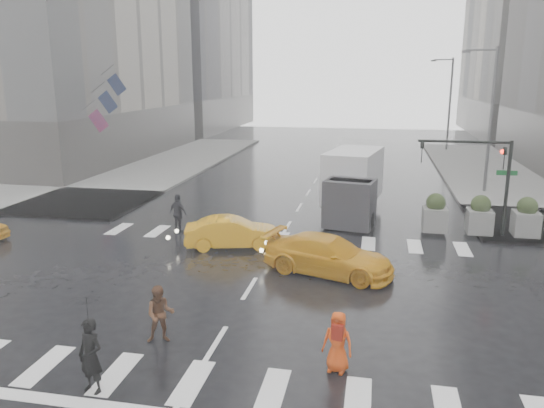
% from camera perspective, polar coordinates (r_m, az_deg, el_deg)
% --- Properties ---
extents(ground, '(120.00, 120.00, 0.00)m').
position_cam_1_polar(ground, '(18.87, -2.43, -9.05)').
color(ground, black).
rests_on(ground, ground).
extents(sidewalk_nw, '(35.00, 35.00, 0.15)m').
position_cam_1_polar(sidewalk_nw, '(42.37, -22.98, 2.75)').
color(sidewalk_nw, slate).
rests_on(sidewalk_nw, ground).
extents(road_markings, '(18.00, 48.00, 0.01)m').
position_cam_1_polar(road_markings, '(18.86, -2.43, -9.03)').
color(road_markings, silver).
rests_on(road_markings, ground).
extents(traffic_signal_pole, '(4.45, 0.42, 4.50)m').
position_cam_1_polar(traffic_signal_pole, '(25.71, 21.97, 3.56)').
color(traffic_signal_pole, black).
rests_on(traffic_signal_pole, ground).
extents(street_lamp_near, '(2.15, 0.22, 9.00)m').
position_cam_1_polar(street_lamp_near, '(35.63, 22.32, 8.88)').
color(street_lamp_near, '#59595B').
rests_on(street_lamp_near, ground).
extents(street_lamp_far, '(2.15, 0.22, 9.00)m').
position_cam_1_polar(street_lamp_far, '(55.37, 18.47, 10.52)').
color(street_lamp_far, '#59595B').
rests_on(street_lamp_far, ground).
extents(planter_west, '(1.10, 1.10, 1.80)m').
position_cam_1_polar(planter_west, '(26.04, 17.13, -0.97)').
color(planter_west, slate).
rests_on(planter_west, ground).
extents(planter_mid, '(1.10, 1.10, 1.80)m').
position_cam_1_polar(planter_mid, '(26.33, 21.46, -1.15)').
color(planter_mid, slate).
rests_on(planter_mid, ground).
extents(planter_east, '(1.10, 1.10, 1.80)m').
position_cam_1_polar(planter_east, '(26.77, 25.66, -1.33)').
color(planter_east, slate).
rests_on(planter_east, ground).
extents(flag_cluster, '(2.87, 3.06, 4.69)m').
position_cam_1_polar(flag_cluster, '(40.33, -17.62, 10.68)').
color(flag_cluster, '#59595B').
rests_on(flag_cluster, ground).
extents(pedestrian_black, '(1.19, 1.20, 2.43)m').
position_cam_1_polar(pedestrian_black, '(13.21, -19.14, -12.75)').
color(pedestrian_black, black).
rests_on(pedestrian_black, ground).
extents(pedestrian_brown, '(0.96, 0.85, 1.65)m').
position_cam_1_polar(pedestrian_brown, '(15.34, -11.92, -11.52)').
color(pedestrian_brown, '#4D2D1B').
rests_on(pedestrian_brown, ground).
extents(pedestrian_orange, '(0.86, 0.66, 1.58)m').
position_cam_1_polar(pedestrian_orange, '(13.77, 7.08, -14.48)').
color(pedestrian_orange, '#CF400E').
rests_on(pedestrian_orange, ground).
extents(pedestrian_far_a, '(1.27, 1.05, 1.86)m').
position_cam_1_polar(pedestrian_far_a, '(25.41, -10.03, -1.03)').
color(pedestrian_far_a, black).
rests_on(pedestrian_far_a, ground).
extents(pedestrian_far_b, '(1.21, 0.81, 1.72)m').
position_cam_1_polar(pedestrian_far_b, '(26.43, 7.48, -0.53)').
color(pedestrian_far_b, black).
rests_on(pedestrian_far_b, ground).
extents(taxi_mid, '(4.29, 2.44, 1.34)m').
position_cam_1_polar(taxi_mid, '(23.02, -4.30, -3.08)').
color(taxi_mid, orange).
rests_on(taxi_mid, ground).
extents(taxi_rear, '(4.74, 3.14, 1.43)m').
position_cam_1_polar(taxi_rear, '(20.07, 6.10, -5.51)').
color(taxi_rear, orange).
rests_on(taxi_rear, ground).
extents(box_truck, '(2.41, 6.42, 3.41)m').
position_cam_1_polar(box_truck, '(28.10, 8.64, 2.28)').
color(box_truck, silver).
rests_on(box_truck, ground).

